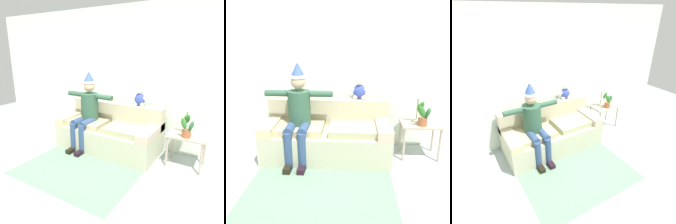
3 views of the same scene
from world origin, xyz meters
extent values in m
plane|color=#97A1A4|center=(0.00, 0.00, 0.00)|extent=(10.00, 10.00, 0.00)
cube|color=silver|center=(0.00, 1.55, 1.35)|extent=(7.00, 0.10, 2.70)
cube|color=#B5B596|center=(0.00, 0.98, 0.23)|extent=(1.95, 0.88, 0.45)
cube|color=#B4AB8D|center=(0.00, 1.30, 0.66)|extent=(1.95, 0.24, 0.42)
cube|color=#C6B98A|center=(-0.87, 0.98, 0.52)|extent=(0.22, 0.88, 0.14)
cube|color=#C3AD95|center=(0.87, 0.98, 0.52)|extent=(0.22, 0.88, 0.14)
cube|color=tan|center=(-0.44, 0.93, 0.50)|extent=(0.78, 0.62, 0.10)
cube|color=tan|center=(0.44, 0.93, 0.50)|extent=(0.78, 0.62, 0.10)
cylinder|color=#2E533D|center=(-0.42, 0.96, 0.81)|extent=(0.34, 0.34, 0.52)
sphere|color=tan|center=(-0.42, 0.96, 1.21)|extent=(0.22, 0.22, 0.22)
cylinder|color=white|center=(-0.42, 0.96, 1.29)|extent=(0.23, 0.23, 0.04)
cone|color=#37519B|center=(-0.42, 0.96, 1.40)|extent=(0.21, 0.21, 0.20)
sphere|color=white|center=(-0.42, 0.96, 1.50)|extent=(0.06, 0.06, 0.06)
cylinder|color=navy|center=(-0.52, 0.76, 0.55)|extent=(0.14, 0.40, 0.14)
cylinder|color=navy|center=(-0.52, 0.56, 0.28)|extent=(0.13, 0.13, 0.55)
cube|color=black|center=(-0.52, 0.48, 0.04)|extent=(0.10, 0.24, 0.08)
cylinder|color=navy|center=(-0.32, 0.76, 0.55)|extent=(0.14, 0.40, 0.14)
cylinder|color=navy|center=(-0.32, 0.56, 0.28)|extent=(0.13, 0.13, 0.55)
cube|color=black|center=(-0.32, 0.48, 0.04)|extent=(0.10, 0.24, 0.08)
cylinder|color=#2E533D|center=(-0.76, 0.96, 1.03)|extent=(0.34, 0.10, 0.10)
cylinder|color=#2E533D|center=(-0.08, 0.96, 1.03)|extent=(0.34, 0.10, 0.10)
ellipsoid|color=#3748A2|center=(0.50, 1.30, 0.99)|extent=(0.20, 0.16, 0.24)
sphere|color=white|center=(0.50, 1.30, 1.17)|extent=(0.15, 0.15, 0.15)
sphere|color=white|center=(0.50, 1.24, 1.16)|extent=(0.07, 0.07, 0.07)
sphere|color=white|center=(0.44, 1.30, 1.23)|extent=(0.05, 0.05, 0.05)
sphere|color=white|center=(0.55, 1.30, 1.23)|extent=(0.05, 0.05, 0.05)
sphere|color=white|center=(0.39, 1.30, 1.02)|extent=(0.08, 0.08, 0.08)
sphere|color=white|center=(0.44, 1.27, 0.91)|extent=(0.08, 0.08, 0.08)
sphere|color=white|center=(0.60, 1.30, 1.02)|extent=(0.08, 0.08, 0.08)
sphere|color=white|center=(0.56, 1.27, 0.91)|extent=(0.08, 0.08, 0.08)
cube|color=tan|center=(1.45, 1.07, 0.54)|extent=(0.59, 0.42, 0.03)
cylinder|color=tan|center=(1.19, 0.89, 0.26)|extent=(0.04, 0.04, 0.53)
cylinder|color=tan|center=(1.72, 0.89, 0.26)|extent=(0.04, 0.04, 0.53)
cylinder|color=tan|center=(1.19, 1.25, 0.26)|extent=(0.04, 0.04, 0.53)
cylinder|color=tan|center=(1.72, 1.25, 0.26)|extent=(0.04, 0.04, 0.53)
cylinder|color=#B1B69B|center=(1.40, 1.16, 0.57)|extent=(0.14, 0.14, 0.03)
cylinder|color=#ADBB9C|center=(1.40, 1.16, 0.78)|extent=(0.02, 0.02, 0.38)
cone|color=beige|center=(1.40, 1.16, 1.06)|extent=(0.24, 0.24, 0.18)
cylinder|color=#9D5835|center=(1.45, 0.98, 0.62)|extent=(0.14, 0.14, 0.12)
ellipsoid|color=#2F6637|center=(1.52, 0.97, 0.76)|extent=(0.12, 0.14, 0.20)
ellipsoid|color=#34722B|center=(1.42, 1.05, 0.83)|extent=(0.15, 0.14, 0.20)
ellipsoid|color=#30742A|center=(1.41, 0.92, 0.80)|extent=(0.17, 0.13, 0.21)
cube|color=slate|center=(0.00, -0.01, 0.00)|extent=(1.90, 1.26, 0.01)
camera|label=1|loc=(2.08, -2.34, 1.90)|focal=34.68mm
camera|label=2|loc=(0.41, -2.71, 1.94)|focal=40.91mm
camera|label=3|loc=(-1.53, -2.05, 2.58)|focal=31.52mm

